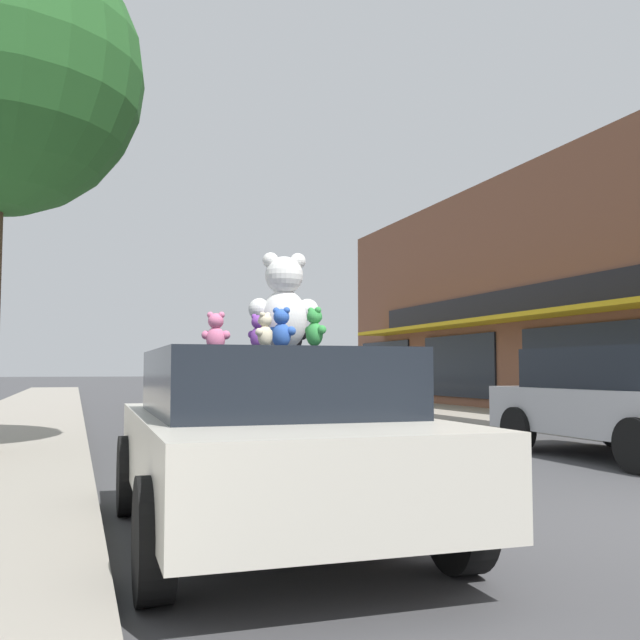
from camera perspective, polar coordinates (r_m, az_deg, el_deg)
plush_art_car at (r=5.54m, az=-4.25°, el=-9.25°), size 2.16×4.09×1.44m
teddy_bear_giant at (r=5.51m, az=-2.90°, el=1.36°), size 0.57×0.37×0.75m
teddy_bear_blue at (r=5.07m, az=-3.10°, el=-0.69°), size 0.20×0.19×0.29m
teddy_bear_cream at (r=4.79m, az=-4.44°, el=-0.82°), size 0.16×0.16×0.24m
teddy_bear_purple at (r=5.26m, az=-4.96°, el=-0.96°), size 0.17×0.18×0.26m
teddy_bear_green at (r=4.65m, az=-0.43°, el=-0.60°), size 0.14×0.20×0.26m
teddy_bear_black at (r=5.69m, az=-2.08°, el=-1.10°), size 0.21×0.17×0.28m
teddy_bear_pink at (r=6.06m, az=-8.34°, el=-0.99°), size 0.26×0.18×0.34m
parked_car_far_center at (r=11.29m, az=23.18°, el=-5.77°), size 2.11×4.07×1.61m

